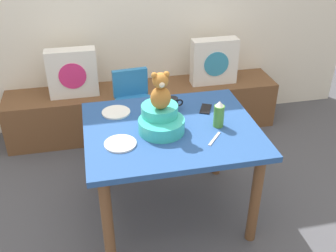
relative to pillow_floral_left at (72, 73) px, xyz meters
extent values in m
plane|color=#4C4C51|center=(0.64, -1.20, -0.68)|extent=(8.00, 8.00, 0.00)
cube|color=brown|center=(0.64, 0.02, -0.45)|extent=(2.60, 0.44, 0.46)
cube|color=white|center=(0.00, 0.00, 0.00)|extent=(0.44, 0.14, 0.44)
cylinder|color=#E02D72|center=(0.00, -0.07, 0.00)|extent=(0.24, 0.01, 0.24)
cube|color=white|center=(1.33, 0.00, 0.00)|extent=(0.44, 0.14, 0.44)
cylinder|color=teal|center=(1.33, -0.07, 0.00)|extent=(0.24, 0.01, 0.24)
cube|color=#264C8C|center=(0.64, -1.20, 0.04)|extent=(1.14, 0.94, 0.04)
cylinder|color=brown|center=(0.16, -1.58, -0.33)|extent=(0.07, 0.07, 0.70)
cylinder|color=brown|center=(1.12, -1.58, -0.33)|extent=(0.07, 0.07, 0.70)
cylinder|color=brown|center=(0.16, -0.82, -0.33)|extent=(0.07, 0.07, 0.70)
cylinder|color=brown|center=(1.12, -0.82, -0.33)|extent=(0.07, 0.07, 0.70)
cylinder|color=#2672B2|center=(0.50, -0.43, -0.17)|extent=(0.34, 0.34, 0.10)
cube|color=#2672B2|center=(0.48, -0.29, -0.01)|extent=(0.30, 0.08, 0.24)
cube|color=white|center=(0.51, -0.61, -0.10)|extent=(0.32, 0.23, 0.02)
cylinder|color=silver|center=(0.36, -0.57, -0.45)|extent=(0.03, 0.03, 0.46)
cylinder|color=silver|center=(0.64, -0.57, -0.45)|extent=(0.03, 0.03, 0.46)
cylinder|color=silver|center=(0.36, -0.29, -0.45)|extent=(0.03, 0.03, 0.46)
cylinder|color=silver|center=(0.64, -0.29, -0.45)|extent=(0.03, 0.03, 0.46)
cylinder|color=#36BAAA|center=(0.57, -1.24, 0.10)|extent=(0.30, 0.30, 0.09)
cylinder|color=#36BAAA|center=(0.57, -1.18, 0.18)|extent=(0.24, 0.24, 0.07)
ellipsoid|color=#AF6F2C|center=(0.57, -1.22, 0.29)|extent=(0.13, 0.11, 0.15)
sphere|color=#AF6F2C|center=(0.57, -1.22, 0.41)|extent=(0.10, 0.10, 0.10)
sphere|color=beige|center=(0.57, -1.26, 0.40)|extent=(0.04, 0.04, 0.04)
sphere|color=#AF6F2C|center=(0.53, -1.22, 0.45)|extent=(0.04, 0.04, 0.04)
sphere|color=#AF6F2C|center=(0.61, -1.22, 0.45)|extent=(0.04, 0.04, 0.04)
cylinder|color=#4C8C33|center=(0.95, -1.25, 0.13)|extent=(0.07, 0.07, 0.15)
cone|color=white|center=(0.95, -1.25, 0.23)|extent=(0.06, 0.06, 0.03)
cylinder|color=black|center=(0.70, -0.97, 0.11)|extent=(0.08, 0.08, 0.09)
torus|color=black|center=(0.75, -0.97, 0.11)|extent=(0.06, 0.01, 0.06)
cylinder|color=white|center=(0.29, -1.34, 0.07)|extent=(0.20, 0.20, 0.01)
cylinder|color=white|center=(0.30, -0.93, 0.07)|extent=(0.20, 0.20, 0.01)
cube|color=black|center=(0.94, -1.01, 0.06)|extent=(0.12, 0.16, 0.01)
cube|color=silver|center=(0.88, -1.40, 0.06)|extent=(0.12, 0.14, 0.01)
camera|label=1|loc=(0.15, -3.37, 1.41)|focal=42.06mm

